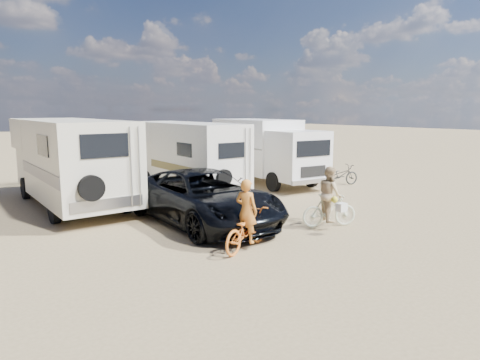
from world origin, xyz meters
TOP-DOWN VIEW (x-y plane):
  - ground at (0.00, 0.00)m, footprint 140.00×140.00m
  - rv_main at (0.17, 6.97)m, footprint 2.19×6.93m
  - rv_left at (-4.81, 6.81)m, footprint 2.70×7.89m
  - box_truck at (4.37, 6.52)m, footprint 2.90×6.97m
  - dark_suv at (-2.11, 1.68)m, footprint 2.84×6.08m
  - bike_man at (-2.53, -1.14)m, footprint 2.09×1.43m
  - bike_woman at (0.83, -0.88)m, footprint 1.77×1.15m
  - rider_man at (-2.53, -1.14)m, footprint 0.60×0.71m
  - rider_woman at (0.83, -0.88)m, footprint 0.92×1.01m
  - bike_parked at (6.73, 3.90)m, footprint 1.99×1.08m
  - cooler at (-0.31, 2.42)m, footprint 0.64×0.56m
  - crate at (-0.15, 3.25)m, footprint 0.48×0.48m

SIDE VIEW (x-z plane):
  - ground at x=0.00m, z-range 0.00..0.00m
  - crate at x=-0.15m, z-range 0.00..0.38m
  - cooler at x=-0.31m, z-range 0.00..0.43m
  - bike_parked at x=6.73m, z-range 0.00..0.99m
  - bike_woman at x=0.83m, z-range 0.00..1.04m
  - bike_man at x=-2.53m, z-range 0.00..1.04m
  - rider_man at x=-2.53m, z-range 0.00..1.65m
  - dark_suv at x=-2.11m, z-range 0.00..1.68m
  - rider_woman at x=0.83m, z-range 0.00..1.69m
  - rv_main at x=0.17m, z-range 0.00..3.00m
  - box_truck at x=4.37m, z-range 0.00..3.08m
  - rv_left at x=-4.81m, z-range 0.00..3.20m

